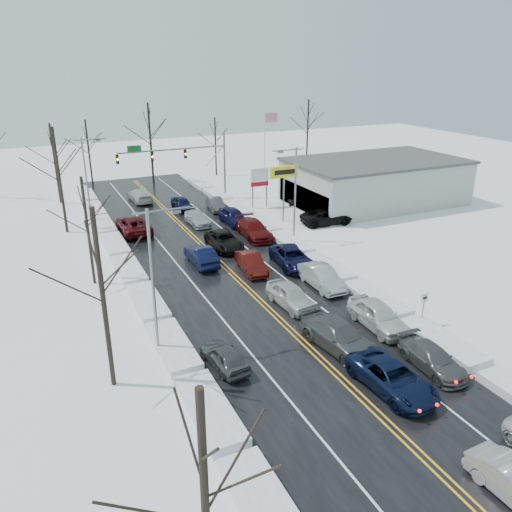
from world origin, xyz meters
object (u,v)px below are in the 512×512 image
traffic_signal_mast (185,157)px  dealership_building (374,181)px  flagpole (266,144)px  tires_plus_sign (284,176)px  oncoming_car_0 (202,264)px

traffic_signal_mast → dealership_building: traffic_signal_mast is taller
flagpole → dealership_building: size_ratio=0.49×
tires_plus_sign → flagpole: bearing=71.6°
oncoming_car_0 → flagpole: bearing=-127.8°
dealership_building → oncoming_car_0: 27.55m
tires_plus_sign → dealership_building: 13.82m
dealership_building → oncoming_car_0: bearing=-158.8°
tires_plus_sign → dealership_building: (13.48, 2.01, -2.34)m
tires_plus_sign → flagpole: 14.79m
tires_plus_sign → flagpole: flagpole is taller
dealership_building → oncoming_car_0: (-25.57, -9.91, -2.66)m
traffic_signal_mast → tires_plus_sign: bearing=-59.5°
traffic_signal_mast → flagpole: size_ratio=1.33×
traffic_signal_mast → flagpole: 11.90m
traffic_signal_mast → flagpole: flagpole is taller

